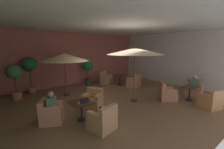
{
  "coord_description": "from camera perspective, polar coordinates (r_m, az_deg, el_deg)",
  "views": [
    {
      "loc": [
        -4.67,
        -5.5,
        2.54
      ],
      "look_at": [
        0.0,
        0.44,
        1.2
      ],
      "focal_mm": 24.17,
      "sensor_mm": 36.0,
      "label": 1
    }
  ],
  "objects": [
    {
      "name": "ground_plane",
      "position": [
        7.65,
        2.07,
        -9.43
      ],
      "size": [
        10.12,
        8.81,
        0.02
      ],
      "primitive_type": "cube",
      "color": "brown"
    },
    {
      "name": "wall_back_brick",
      "position": [
        10.94,
        -12.88,
        5.79
      ],
      "size": [
        10.12,
        0.08,
        3.55
      ],
      "primitive_type": "cube",
      "color": "#A65A4E",
      "rests_on": "ground_plane"
    },
    {
      "name": "wall_right_plain",
      "position": [
        11.17,
        22.29,
        5.38
      ],
      "size": [
        0.08,
        8.81,
        3.55
      ],
      "primitive_type": "cube",
      "color": "silver",
      "rests_on": "ground_plane"
    },
    {
      "name": "ceiling_slab",
      "position": [
        7.29,
        2.25,
        18.26
      ],
      "size": [
        10.12,
        8.81,
        0.06
      ],
      "primitive_type": "cube",
      "color": "silver",
      "rests_on": "wall_back_brick"
    },
    {
      "name": "cafe_table_front_left",
      "position": [
        5.51,
        -11.57,
        -11.27
      ],
      "size": [
        0.77,
        0.77,
        0.68
      ],
      "color": "black",
      "rests_on": "ground_plane"
    },
    {
      "name": "armchair_front_left_north",
      "position": [
        4.91,
        -3.53,
        -16.97
      ],
      "size": [
        0.84,
        0.86,
        0.84
      ],
      "color": "tan",
      "rests_on": "ground_plane"
    },
    {
      "name": "armchair_front_left_east",
      "position": [
        6.45,
        -7.21,
        -10.09
      ],
      "size": [
        0.99,
        0.99,
        0.85
      ],
      "color": "tan",
      "rests_on": "ground_plane"
    },
    {
      "name": "armchair_front_left_south",
      "position": [
        5.73,
        -22.07,
        -13.56
      ],
      "size": [
        0.96,
        0.97,
        0.82
      ],
      "color": "tan",
      "rests_on": "ground_plane"
    },
    {
      "name": "cafe_table_front_right",
      "position": [
        10.39,
        2.98,
        -1.01
      ],
      "size": [
        0.75,
        0.75,
        0.68
      ],
      "color": "black",
      "rests_on": "ground_plane"
    },
    {
      "name": "armchair_front_right_north",
      "position": [
        10.01,
        8.46,
        -2.8
      ],
      "size": [
        1.02,
        1.01,
        0.9
      ],
      "color": "tan",
      "rests_on": "ground_plane"
    },
    {
      "name": "armchair_front_right_east",
      "position": [
        10.87,
        -2.26,
        -1.79
      ],
      "size": [
        0.99,
        0.98,
        0.83
      ],
      "color": "tan",
      "rests_on": "ground_plane"
    },
    {
      "name": "cafe_table_mid_center",
      "position": [
        8.29,
        27.3,
        -5.31
      ],
      "size": [
        0.64,
        0.64,
        0.68
      ],
      "color": "black",
      "rests_on": "ground_plane"
    },
    {
      "name": "armchair_mid_center_north",
      "position": [
        7.95,
        19.97,
        -6.77
      ],
      "size": [
        1.06,
        1.06,
        0.91
      ],
      "color": "#B57658",
      "rests_on": "ground_plane"
    },
    {
      "name": "armchair_mid_center_east",
      "position": [
        7.72,
        33.29,
        -8.39
      ],
      "size": [
        0.89,
        0.88,
        0.84
      ],
      "color": "tan",
      "rests_on": "ground_plane"
    },
    {
      "name": "armchair_mid_center_south",
      "position": [
        9.37,
        28.63,
        -4.91
      ],
      "size": [
        0.86,
        0.93,
        0.88
      ],
      "color": "tan",
      "rests_on": "ground_plane"
    },
    {
      "name": "patio_umbrella_tall_red",
      "position": [
        7.04,
        8.75,
        8.6
      ],
      "size": [
        2.62,
        2.62,
        2.54
      ],
      "color": "#2D2D2D",
      "rests_on": "ground_plane"
    },
    {
      "name": "patio_umbrella_center_beige",
      "position": [
        8.3,
        -17.48,
        6.23
      ],
      "size": [
        2.52,
        2.52,
        2.27
      ],
      "color": "#2D2D2D",
      "rests_on": "ground_plane"
    },
    {
      "name": "potted_tree_left_corner",
      "position": [
        10.44,
        -9.14,
        2.39
      ],
      "size": [
        0.7,
        0.7,
        1.7
      ],
      "color": "#33322D",
      "rests_on": "ground_plane"
    },
    {
      "name": "potted_tree_mid_left",
      "position": [
        9.59,
        -28.73,
        2.66
      ],
      "size": [
        0.79,
        0.79,
        2.04
      ],
      "color": "#AC6A44",
      "rests_on": "ground_plane"
    },
    {
      "name": "potted_tree_mid_right",
      "position": [
        8.75,
        -33.0,
        -0.54
      ],
      "size": [
        0.7,
        0.7,
        1.76
      ],
      "color": "#A66341",
      "rests_on": "ground_plane"
    },
    {
      "name": "patron_blue_shirt",
      "position": [
        9.24,
        28.79,
        -2.53
      ],
      "size": [
        0.3,
        0.42,
        0.65
      ],
      "color": "#527760",
      "rests_on": "ground_plane"
    },
    {
      "name": "patron_by_window",
      "position": [
        5.58,
        -22.0,
        -9.65
      ],
      "size": [
        0.39,
        0.44,
        0.68
      ],
      "color": "#4A6E5E",
      "rests_on": "ground_plane"
    },
    {
      "name": "iced_drink_cup",
      "position": [
        5.44,
        -9.83,
        -9.5
      ],
      "size": [
        0.08,
        0.08,
        0.11
      ],
      "primitive_type": "cylinder",
      "color": "white",
      "rests_on": "cafe_table_front_left"
    },
    {
      "name": "open_laptop",
      "position": [
        5.31,
        -10.75,
        -10.09
      ],
      "size": [
        0.31,
        0.23,
        0.2
      ],
      "color": "#9EA0A5",
      "rests_on": "cafe_table_front_left"
    }
  ]
}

